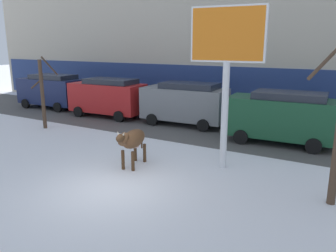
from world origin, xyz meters
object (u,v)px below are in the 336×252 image
(bare_tree_left_lot, at_px, (43,92))
(car_grey_van, at_px, (185,102))
(car_navy_van, at_px, (51,90))
(billboard, at_px, (227,45))
(pedestrian_by_cars, at_px, (174,99))
(cow_brown, at_px, (133,140))
(car_darkgreen_van, at_px, (282,116))
(car_red_van, at_px, (108,96))
(pedestrian_near_billboard, at_px, (277,109))

(bare_tree_left_lot, bearing_deg, car_grey_van, 36.32)
(car_navy_van, bearing_deg, car_grey_van, 0.93)
(billboard, distance_m, bare_tree_left_lot, 10.53)
(billboard, distance_m, pedestrian_by_cars, 10.58)
(car_grey_van, relative_size, pedestrian_by_cars, 2.71)
(cow_brown, distance_m, bare_tree_left_lot, 7.78)
(billboard, distance_m, car_darkgreen_van, 5.30)
(car_navy_van, relative_size, car_grey_van, 1.00)
(billboard, distance_m, car_red_van, 10.88)
(car_red_van, distance_m, pedestrian_near_billboard, 9.89)
(car_navy_van, distance_m, pedestrian_by_cars, 8.65)
(car_navy_van, distance_m, car_grey_van, 10.28)
(pedestrian_near_billboard, xyz_separation_m, bare_tree_left_lot, (-10.36, -6.98, 1.04))
(pedestrian_near_billboard, height_order, pedestrian_by_cars, same)
(billboard, height_order, bare_tree_left_lot, billboard)
(billboard, relative_size, car_navy_van, 1.18)
(cow_brown, relative_size, car_navy_van, 0.41)
(billboard, bearing_deg, car_grey_van, 129.25)
(billboard, relative_size, pedestrian_near_billboard, 3.21)
(cow_brown, height_order, billboard, billboard)
(pedestrian_by_cars, bearing_deg, billboard, -50.84)
(car_red_van, distance_m, pedestrian_by_cars, 4.23)
(car_navy_van, bearing_deg, pedestrian_near_billboard, 10.61)
(car_navy_van, bearing_deg, car_red_van, -2.82)
(bare_tree_left_lot, bearing_deg, billboard, -4.36)
(billboard, height_order, pedestrian_near_billboard, billboard)
(billboard, relative_size, pedestrian_by_cars, 3.21)
(cow_brown, distance_m, billboard, 4.64)
(billboard, bearing_deg, car_red_van, 152.86)
(car_navy_van, relative_size, pedestrian_by_cars, 2.71)
(car_navy_van, relative_size, pedestrian_near_billboard, 2.71)
(cow_brown, xyz_separation_m, car_grey_van, (-1.38, 6.71, 0.25))
(car_red_van, height_order, pedestrian_near_billboard, car_red_van)
(cow_brown, bearing_deg, pedestrian_near_billboard, 72.15)
(cow_brown, height_order, car_red_van, car_red_van)
(car_red_van, xyz_separation_m, bare_tree_left_lot, (-0.94, -3.98, 0.68))
(car_grey_van, height_order, car_darkgreen_van, same)
(car_navy_van, distance_m, bare_tree_left_lot, 6.07)
(car_red_van, height_order, pedestrian_by_cars, car_red_van)
(bare_tree_left_lot, bearing_deg, cow_brown, -17.36)
(car_darkgreen_van, relative_size, pedestrian_near_billboard, 2.71)
(car_red_van, xyz_separation_m, car_darkgreen_van, (10.39, -0.58, 0.00))
(cow_brown, xyz_separation_m, bare_tree_left_lot, (-7.37, 2.30, 0.93))
(billboard, distance_m, car_navy_van, 15.66)
(car_red_van, distance_m, bare_tree_left_lot, 4.14)
(car_navy_van, bearing_deg, pedestrian_by_cars, 18.52)
(car_grey_van, height_order, bare_tree_left_lot, bare_tree_left_lot)
(car_navy_van, xyz_separation_m, pedestrian_near_billboard, (14.65, 2.74, -0.36))
(car_navy_van, xyz_separation_m, car_red_van, (5.23, -0.26, 0.00))
(car_grey_van, bearing_deg, car_darkgreen_van, -10.63)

